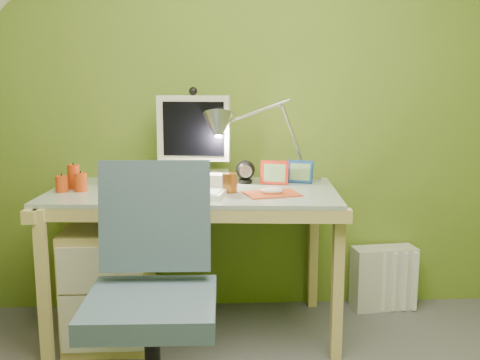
{
  "coord_description": "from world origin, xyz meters",
  "views": [
    {
      "loc": [
        -0.12,
        -1.53,
        1.31
      ],
      "look_at": [
        0.0,
        1.0,
        0.85
      ],
      "focal_mm": 42.0,
      "sensor_mm": 36.0,
      "label": 1
    }
  ],
  "objects_px": {
    "monitor": "(194,138)",
    "task_chair": "(151,303)",
    "desk_lamp": "(279,123)",
    "radiator": "(383,278)",
    "desk": "(194,262)"
  },
  "relations": [
    {
      "from": "monitor",
      "to": "task_chair",
      "type": "distance_m",
      "value": 1.1
    },
    {
      "from": "desk_lamp",
      "to": "task_chair",
      "type": "xyz_separation_m",
      "value": [
        -0.58,
        -0.97,
        -0.59
      ]
    },
    {
      "from": "desk_lamp",
      "to": "radiator",
      "type": "relative_size",
      "value": 1.76
    },
    {
      "from": "radiator",
      "to": "desk_lamp",
      "type": "bearing_deg",
      "value": -178.93
    },
    {
      "from": "desk_lamp",
      "to": "task_chair",
      "type": "relative_size",
      "value": 0.64
    },
    {
      "from": "task_chair",
      "to": "monitor",
      "type": "bearing_deg",
      "value": 83.12
    },
    {
      "from": "task_chair",
      "to": "radiator",
      "type": "bearing_deg",
      "value": 42.18
    },
    {
      "from": "monitor",
      "to": "desk_lamp",
      "type": "height_order",
      "value": "desk_lamp"
    },
    {
      "from": "task_chair",
      "to": "desk",
      "type": "bearing_deg",
      "value": 81.34
    },
    {
      "from": "desk",
      "to": "desk_lamp",
      "type": "xyz_separation_m",
      "value": [
        0.45,
        0.18,
        0.7
      ]
    },
    {
      "from": "task_chair",
      "to": "radiator",
      "type": "xyz_separation_m",
      "value": [
        1.21,
        1.06,
        -0.31
      ]
    },
    {
      "from": "desk_lamp",
      "to": "radiator",
      "type": "bearing_deg",
      "value": 9.4
    },
    {
      "from": "desk_lamp",
      "to": "radiator",
      "type": "xyz_separation_m",
      "value": [
        0.62,
        0.09,
        -0.9
      ]
    },
    {
      "from": "desk",
      "to": "radiator",
      "type": "height_order",
      "value": "desk"
    },
    {
      "from": "desk_lamp",
      "to": "task_chair",
      "type": "bearing_deg",
      "value": -119.96
    }
  ]
}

